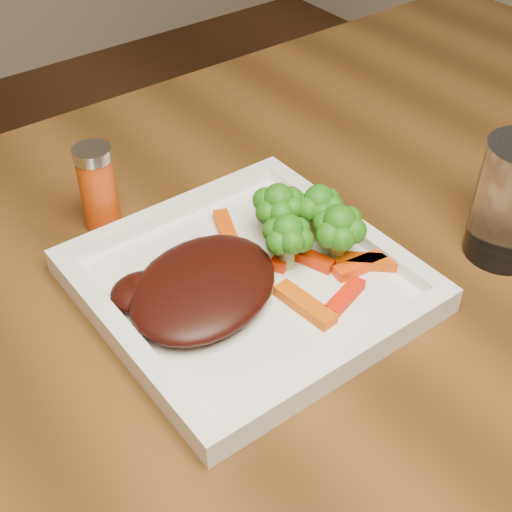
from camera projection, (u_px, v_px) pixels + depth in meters
plate at (247, 286)px, 0.65m from camera, size 0.27×0.27×0.01m
steak at (203, 287)px, 0.62m from camera, size 0.18×0.16×0.03m
broccoli_0 at (278, 208)px, 0.68m from camera, size 0.06×0.06×0.07m
broccoli_1 at (318, 210)px, 0.68m from camera, size 0.07×0.07×0.06m
broccoli_2 at (338, 235)px, 0.65m from camera, size 0.07×0.07×0.06m
broccoli_3 at (287, 240)px, 0.65m from camera, size 0.07×0.07×0.06m
carrot_0 at (345, 297)px, 0.63m from camera, size 0.05×0.03×0.01m
carrot_1 at (367, 261)px, 0.66m from camera, size 0.05×0.05×0.01m
carrot_2 at (305, 304)px, 0.62m from camera, size 0.02×0.06×0.01m
carrot_3 at (301, 209)px, 0.72m from camera, size 0.05×0.03×0.01m
carrot_4 at (226, 229)px, 0.70m from camera, size 0.03×0.06×0.01m
carrot_5 at (309, 257)px, 0.67m from camera, size 0.03×0.05×0.01m
carrot_6 at (288, 251)px, 0.67m from camera, size 0.06×0.04×0.01m
spice_shaker at (98, 188)px, 0.70m from camera, size 0.04×0.04×0.09m
carrot_7 at (361, 265)px, 0.66m from camera, size 0.06×0.02×0.01m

